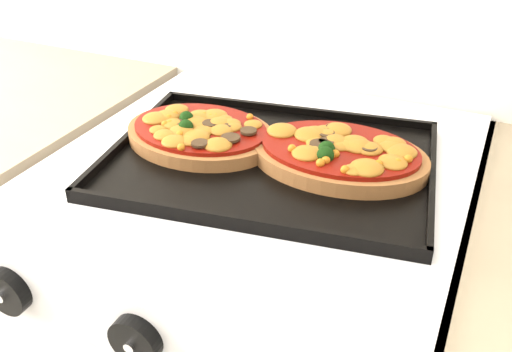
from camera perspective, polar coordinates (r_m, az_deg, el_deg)
The scene contains 6 objects.
control_panel at distance 0.66m, azimuth -10.71°, elevation -14.77°, with size 0.60×0.02×0.09m, color silver.
knob_left at distance 0.75m, azimuth -23.61°, elevation -10.53°, with size 0.06×0.06×0.02m, color black.
knob_center at distance 0.65m, azimuth -11.96°, elevation -15.79°, with size 0.06×0.06×0.02m, color black.
baking_tray at distance 0.82m, azimuth 1.47°, elevation 1.76°, with size 0.45×0.34×0.02m, color black.
pizza_left at distance 0.86m, azimuth -5.60°, elevation 4.44°, with size 0.23×0.18×0.03m, color #9E6236, non-canonical shape.
pizza_right at distance 0.81m, azimuth 8.33°, elevation 2.33°, with size 0.25×0.18×0.04m, color #9E6236, non-canonical shape.
Camera 1 is at (0.33, 1.03, 1.32)m, focal length 40.00 mm.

